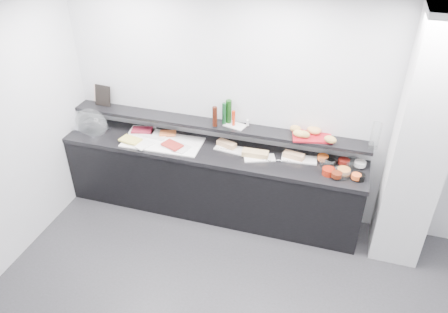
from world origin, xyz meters
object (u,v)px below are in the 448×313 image
(condiment_tray, at_px, (235,125))
(bread_tray, at_px, (312,136))
(sandwich_plate_mid, at_px, (259,158))
(framed_print, at_px, (103,95))
(cloche_base, at_px, (91,129))
(carafe, at_px, (375,136))

(condiment_tray, xyz_separation_m, bread_tray, (0.89, 0.02, 0.00))
(sandwich_plate_mid, bearing_deg, framed_print, 151.75)
(cloche_base, xyz_separation_m, bread_tray, (2.70, 0.23, 0.24))
(sandwich_plate_mid, height_order, framed_print, framed_print)
(cloche_base, xyz_separation_m, sandwich_plate_mid, (2.17, -0.01, -0.01))
(framed_print, bearing_deg, cloche_base, -101.15)
(cloche_base, distance_m, condiment_tray, 1.84)
(condiment_tray, height_order, bread_tray, bread_tray)
(cloche_base, height_order, carafe, carafe)
(sandwich_plate_mid, bearing_deg, cloche_base, 158.74)
(sandwich_plate_mid, relative_size, condiment_tray, 1.41)
(framed_print, bearing_deg, sandwich_plate_mid, -2.29)
(bread_tray, distance_m, carafe, 0.67)
(condiment_tray, bearing_deg, cloche_base, -158.90)
(sandwich_plate_mid, xyz_separation_m, condiment_tray, (-0.36, 0.22, 0.25))
(sandwich_plate_mid, xyz_separation_m, framed_print, (-2.09, 0.26, 0.37))
(bread_tray, height_order, carafe, carafe)
(carafe, bearing_deg, bread_tray, 175.55)
(sandwich_plate_mid, height_order, bread_tray, bread_tray)
(cloche_base, relative_size, carafe, 1.41)
(cloche_base, relative_size, framed_print, 1.63)
(framed_print, height_order, condiment_tray, framed_print)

